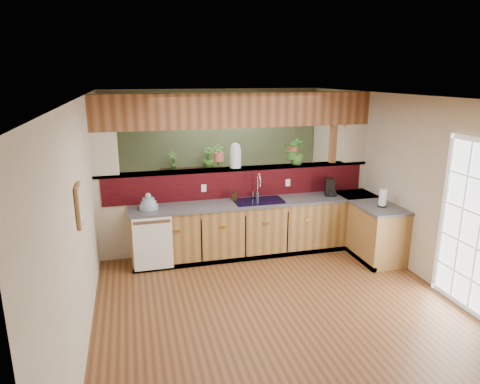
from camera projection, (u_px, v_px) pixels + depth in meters
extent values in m
cube|color=brown|center=(261.00, 280.00, 6.20)|extent=(4.60, 7.00, 0.01)
cube|color=brown|center=(264.00, 97.00, 5.51)|extent=(4.60, 7.00, 0.01)
cube|color=beige|center=(213.00, 151.00, 9.12)|extent=(4.60, 0.02, 2.60)
cube|color=beige|center=(436.00, 344.00, 2.59)|extent=(4.60, 0.02, 2.60)
cube|color=beige|center=(85.00, 206.00, 5.30)|extent=(0.02, 7.00, 2.60)
cube|color=beige|center=(409.00, 184.00, 6.41)|extent=(0.02, 7.00, 2.60)
cube|color=beige|center=(238.00, 209.00, 7.28)|extent=(4.60, 0.15, 1.35)
cube|color=#38070C|center=(239.00, 184.00, 7.08)|extent=(4.40, 0.02, 0.45)
cube|color=brown|center=(238.00, 169.00, 7.09)|extent=(4.60, 0.21, 0.04)
cube|color=brown|center=(238.00, 110.00, 6.84)|extent=(4.60, 0.15, 0.55)
cube|color=beige|center=(104.00, 155.00, 6.50)|extent=(0.40, 0.15, 0.70)
cube|color=beige|center=(354.00, 144.00, 7.52)|extent=(0.40, 0.15, 0.70)
cube|color=brown|center=(332.00, 167.00, 7.52)|extent=(0.10, 0.10, 2.60)
cube|color=brown|center=(238.00, 169.00, 7.09)|extent=(4.60, 0.21, 0.04)
cube|color=brown|center=(238.00, 110.00, 6.84)|extent=(4.60, 0.15, 0.55)
cube|color=#556746|center=(213.00, 151.00, 9.10)|extent=(4.55, 0.02, 2.55)
cube|color=brown|center=(258.00, 228.00, 7.05)|extent=(4.10, 0.60, 0.86)
cube|color=#454549|center=(259.00, 202.00, 6.93)|extent=(4.14, 0.64, 0.04)
cube|color=brown|center=(367.00, 228.00, 7.07)|extent=(0.60, 1.48, 0.86)
cube|color=#454549|center=(369.00, 202.00, 6.95)|extent=(0.64, 1.52, 0.04)
cube|color=brown|center=(354.00, 219.00, 7.48)|extent=(0.60, 0.60, 0.86)
cube|color=#454549|center=(356.00, 195.00, 7.36)|extent=(0.64, 0.64, 0.04)
cube|color=black|center=(263.00, 256.00, 6.90)|extent=(4.10, 0.06, 0.08)
cube|color=black|center=(351.00, 251.00, 7.11)|extent=(0.06, 1.48, 0.08)
cube|color=white|center=(153.00, 244.00, 6.34)|extent=(0.58, 0.02, 0.82)
cube|color=#B7B7B2|center=(152.00, 222.00, 6.23)|extent=(0.54, 0.01, 0.05)
cube|color=black|center=(259.00, 202.00, 6.93)|extent=(0.82, 0.50, 0.03)
cube|color=black|center=(247.00, 208.00, 6.91)|extent=(0.34, 0.40, 0.16)
cube|color=black|center=(270.00, 206.00, 7.00)|extent=(0.34, 0.40, 0.16)
cube|color=white|center=(470.00, 228.00, 5.26)|extent=(0.06, 1.02, 2.16)
cube|color=brown|center=(79.00, 205.00, 4.49)|extent=(0.03, 0.35, 0.45)
cube|color=silver|center=(81.00, 205.00, 4.49)|extent=(0.01, 0.27, 0.37)
cylinder|color=#B7B7B2|center=(257.00, 195.00, 7.11)|extent=(0.06, 0.06, 0.09)
cylinder|color=#B7B7B2|center=(258.00, 185.00, 7.07)|extent=(0.02, 0.02, 0.25)
torus|color=#B7B7B2|center=(259.00, 179.00, 6.98)|extent=(0.18, 0.08, 0.19)
cylinder|color=#B7B7B2|center=(260.00, 184.00, 6.92)|extent=(0.02, 0.02, 0.11)
cylinder|color=#B7B7B2|center=(253.00, 194.00, 7.09)|extent=(0.03, 0.03, 0.09)
cylinder|color=#8FA0B9|center=(149.00, 207.00, 6.52)|extent=(0.29, 0.29, 0.06)
cylinder|color=#8FA0B9|center=(149.00, 203.00, 6.50)|extent=(0.23, 0.23, 0.05)
cylinder|color=#8FA0B9|center=(148.00, 200.00, 6.49)|extent=(0.18, 0.18, 0.05)
sphere|color=#8FA0B9|center=(148.00, 196.00, 6.47)|extent=(0.09, 0.09, 0.09)
imported|color=#3A2415|center=(235.00, 195.00, 6.94)|extent=(0.11, 0.11, 0.19)
cube|color=black|center=(329.00, 187.00, 7.24)|extent=(0.15, 0.25, 0.28)
cube|color=black|center=(331.00, 194.00, 7.18)|extent=(0.13, 0.09, 0.09)
cylinder|color=silver|center=(331.00, 191.00, 7.20)|extent=(0.08, 0.08, 0.08)
cylinder|color=black|center=(382.00, 206.00, 6.64)|extent=(0.14, 0.14, 0.02)
cylinder|color=#B7B7B2|center=(383.00, 197.00, 6.60)|extent=(0.02, 0.02, 0.30)
cylinder|color=white|center=(383.00, 197.00, 6.60)|extent=(0.12, 0.12, 0.26)
cylinder|color=silver|center=(235.00, 158.00, 7.04)|extent=(0.19, 0.19, 0.31)
sphere|color=silver|center=(235.00, 148.00, 6.99)|extent=(0.17, 0.17, 0.17)
imported|color=#366B25|center=(297.00, 152.00, 7.28)|extent=(0.30, 0.30, 0.43)
cylinder|color=brown|center=(218.00, 141.00, 6.89)|extent=(0.01, 0.01, 0.41)
cylinder|color=brown|center=(219.00, 157.00, 6.96)|extent=(0.16, 0.16, 0.14)
imported|color=#366B25|center=(218.00, 144.00, 6.90)|extent=(0.20, 0.15, 0.34)
cylinder|color=brown|center=(293.00, 137.00, 7.20)|extent=(0.01, 0.01, 0.37)
cylinder|color=brown|center=(293.00, 151.00, 7.26)|extent=(0.17, 0.17, 0.15)
imported|color=#366B25|center=(293.00, 138.00, 7.20)|extent=(0.40, 0.37, 0.37)
cube|color=black|center=(197.00, 192.00, 9.00)|extent=(1.54, 0.81, 0.99)
imported|color=#366B25|center=(173.00, 161.00, 8.70)|extent=(0.23, 0.18, 0.38)
imported|color=#366B25|center=(208.00, 158.00, 8.87)|extent=(0.27, 0.27, 0.44)
imported|color=#366B25|center=(250.00, 210.00, 8.14)|extent=(0.85, 0.78, 0.79)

